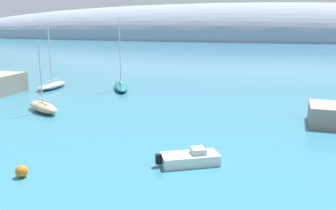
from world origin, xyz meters
name	(u,v)px	position (x,y,z in m)	size (l,w,h in m)	color
distant_ridge	(246,40)	(-0.11, 191.52, 0.00)	(364.31, 53.06, 36.88)	#8E99AD
sailboat_teal_mid_mooring	(121,86)	(-8.67, 44.20, 0.52)	(5.23, 8.32, 10.34)	#1E6B70
sailboat_sand_outer_mooring	(43,107)	(-11.70, 28.94, 0.59)	(5.88, 4.70, 7.69)	#C6B284
sailboat_grey_end_of_line	(52,85)	(-18.81, 42.12, 0.53)	(2.28, 6.83, 8.92)	gray
motorboat_white_foreground	(190,158)	(7.17, 18.10, 0.42)	(4.49, 3.47, 1.14)	white
mooring_buoy_orange	(22,171)	(-2.90, 13.02, 0.40)	(0.80, 0.80, 0.80)	orange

